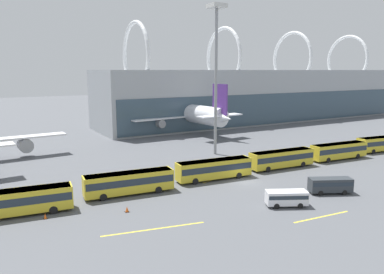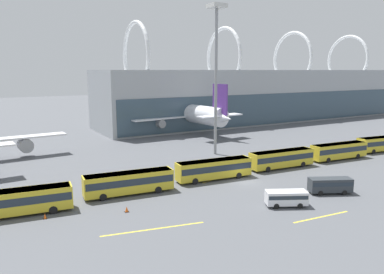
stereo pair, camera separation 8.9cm
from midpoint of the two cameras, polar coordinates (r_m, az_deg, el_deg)
ground_plane at (r=59.57m, az=8.17°, el=-6.78°), size 440.00×440.00×0.00m
terminal_building at (r=131.31m, az=10.15°, el=6.43°), size 111.05×22.47×30.85m
airliner_at_gate_far at (r=105.33m, az=-0.69°, el=3.74°), size 35.44×37.70×13.87m
shuttle_bus_0 at (r=49.94m, az=-25.02°, el=-8.77°), size 12.72×3.90×3.17m
shuttle_bus_1 at (r=53.46m, az=-9.53°, el=-6.71°), size 12.71×3.83×3.17m
shuttle_bus_2 at (r=59.85m, az=3.41°, el=-4.75°), size 12.70×3.73×3.17m
shuttle_bus_3 at (r=68.51m, az=13.54°, el=-3.10°), size 12.66×3.44×3.17m
shuttle_bus_4 at (r=78.49m, az=21.51°, el=-1.86°), size 12.68×3.57×3.17m
shuttle_bus_5 at (r=90.16m, az=27.10°, el=-0.79°), size 12.74×4.18×3.17m
service_van_foreground at (r=56.85m, az=20.35°, el=-6.78°), size 6.20×4.32×2.20m
service_van_crossing at (r=50.02m, az=14.22°, el=-8.88°), size 5.54×4.08×2.01m
floodlight_mast at (r=76.42m, az=3.75°, el=13.06°), size 3.16×3.16×29.98m
lane_stripe_0 at (r=74.12m, az=16.39°, el=-3.72°), size 8.54×3.41×0.01m
lane_stripe_1 at (r=61.38m, az=4.26°, el=-6.19°), size 8.13×2.71×0.01m
lane_stripe_2 at (r=42.58m, az=-5.78°, el=-13.78°), size 11.47×2.44×0.01m
lane_stripe_3 at (r=74.70m, az=17.69°, el=-3.68°), size 6.65×0.69×0.01m
lane_stripe_4 at (r=48.13m, az=19.17°, el=-11.42°), size 8.38×0.94×0.01m
traffic_cone_0 at (r=47.61m, az=-9.87°, el=-10.78°), size 0.56×0.56×0.72m
traffic_cone_1 at (r=48.13m, az=-21.44°, el=-11.15°), size 0.46×0.46×0.68m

